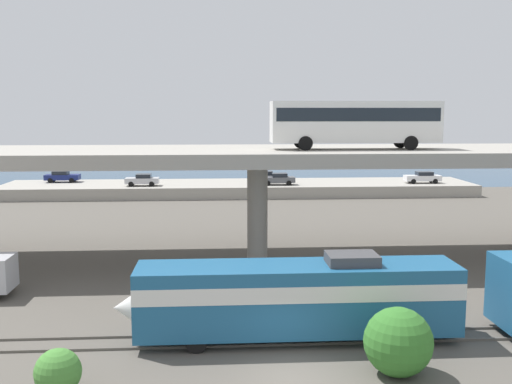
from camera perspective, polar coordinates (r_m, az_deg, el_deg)
ground_plane at (r=26.04m, az=3.27°, el=-17.06°), size 260.00×260.00×0.00m
rail_strip_near at (r=28.98m, az=2.46°, el=-14.26°), size 110.00×0.12×0.12m
rail_strip_far at (r=30.36m, az=2.15°, el=-13.22°), size 110.00×0.12×0.12m
train_locomotive at (r=28.96m, az=2.43°, el=-9.80°), size 16.29×3.04×4.18m
highway_overpass at (r=43.70m, az=0.14°, el=3.11°), size 96.00×11.51×8.17m
transit_bus_on_overpass at (r=43.66m, az=9.39°, el=6.73°), size 12.00×2.68×3.40m
pier_parking_lot at (r=79.16m, az=-1.59°, el=0.34°), size 61.04×10.43×1.49m
parked_car_0 at (r=77.11m, az=-10.72°, el=1.15°), size 4.14×1.98×1.50m
parked_car_1 at (r=81.66m, az=15.54°, el=1.36°), size 4.67×1.82×1.50m
parked_car_2 at (r=83.74m, az=-17.91°, el=1.42°), size 4.46×1.94×1.50m
parked_car_3 at (r=79.39m, az=0.81°, el=1.47°), size 4.02×1.87×1.50m
parked_car_4 at (r=76.85m, az=2.11°, el=1.26°), size 4.31×1.87×1.50m
harbor_water at (r=102.08m, az=-2.09°, el=1.58°), size 140.00×36.00×0.01m
shrub_left at (r=25.36m, az=-18.28°, el=-15.90°), size 1.82×1.82×1.82m
shrub_right at (r=26.22m, az=13.34°, el=-13.66°), size 2.87×2.87×2.87m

